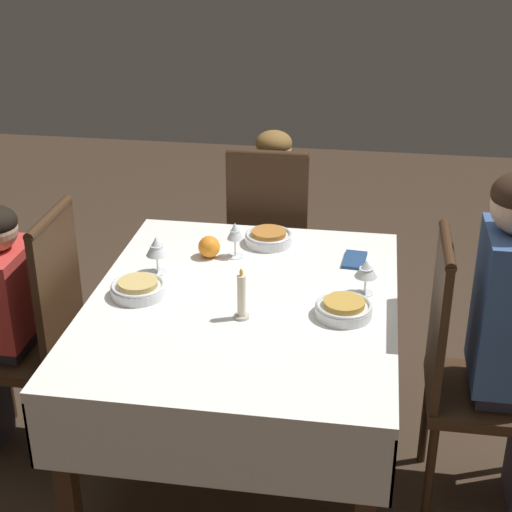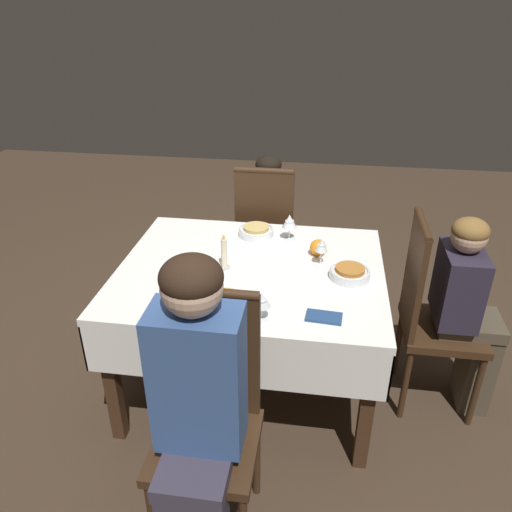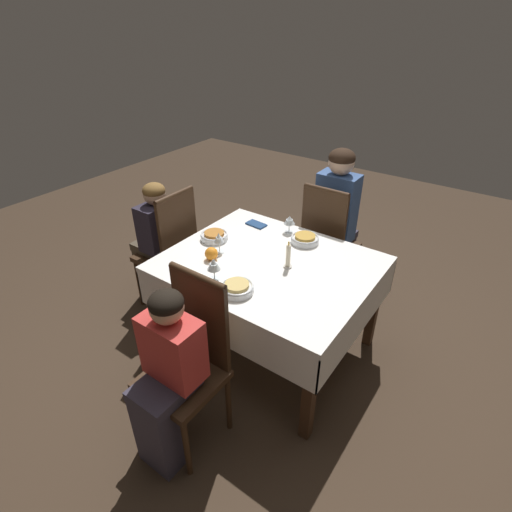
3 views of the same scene
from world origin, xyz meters
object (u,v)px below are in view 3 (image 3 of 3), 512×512
(wine_glass_south, at_px, (289,220))
(orange_fruit, at_px, (211,254))
(bowl_east, at_px, (214,236))
(wine_glass_north, at_px, (214,265))
(person_adult_denim, at_px, (338,215))
(wine_glass_east, at_px, (219,239))
(napkin_red_folded, at_px, (256,224))
(person_child_dark, at_px, (155,238))
(chair_north, at_px, (190,357))
(bowl_north, at_px, (237,288))
(person_child_red, at_px, (166,375))
(chair_south, at_px, (327,240))
(bowl_south, at_px, (305,239))
(chair_east, at_px, (171,248))
(dining_table, at_px, (269,274))
(candle_centerpiece, at_px, (288,257))

(wine_glass_south, xyz_separation_m, orange_fruit, (0.21, 0.60, -0.05))
(bowl_east, bearing_deg, wine_glass_north, 130.63)
(person_adult_denim, distance_m, wine_glass_south, 0.53)
(wine_glass_east, height_order, orange_fruit, wine_glass_east)
(wine_glass_east, bearing_deg, napkin_red_folded, -86.44)
(person_child_dark, height_order, wine_glass_east, person_child_dark)
(person_adult_denim, bearing_deg, person_child_dark, 41.08)
(chair_north, xyz_separation_m, bowl_north, (-0.00, -0.40, 0.21))
(person_adult_denim, bearing_deg, wine_glass_south, 73.72)
(person_child_red, bearing_deg, chair_south, 89.50)
(wine_glass_east, bearing_deg, bowl_south, -131.93)
(wine_glass_north, relative_size, wine_glass_east, 1.02)
(chair_south, distance_m, wine_glass_east, 0.97)
(chair_east, height_order, wine_glass_north, chair_east)
(bowl_east, bearing_deg, person_child_red, 117.41)
(person_adult_denim, relative_size, napkin_red_folded, 8.06)
(person_child_red, relative_size, person_child_dark, 0.99)
(person_child_red, height_order, wine_glass_south, person_child_red)
(wine_glass_north, bearing_deg, person_adult_denim, -98.76)
(dining_table, bearing_deg, napkin_red_folded, -45.51)
(wine_glass_south, bearing_deg, candle_centerpiece, 120.43)
(dining_table, relative_size, person_child_dark, 1.24)
(chair_south, relative_size, person_adult_denim, 0.82)
(person_adult_denim, relative_size, wine_glass_south, 9.71)
(chair_south, bearing_deg, chair_north, 89.44)
(person_adult_denim, bearing_deg, chair_south, 90.00)
(dining_table, height_order, wine_glass_east, wine_glass_east)
(person_child_red, bearing_deg, person_child_dark, 139.65)
(wine_glass_south, bearing_deg, person_child_red, 95.56)
(wine_glass_north, bearing_deg, napkin_red_folded, -73.85)
(person_adult_denim, xyz_separation_m, napkin_red_folded, (0.40, 0.55, 0.03))
(bowl_south, relative_size, orange_fruit, 2.28)
(chair_east, bearing_deg, candle_centerpiece, 92.56)
(bowl_east, distance_m, napkin_red_folded, 0.36)
(person_child_dark, height_order, napkin_red_folded, person_child_dark)
(chair_north, distance_m, orange_fruit, 0.71)
(dining_table, height_order, chair_south, chair_south)
(person_adult_denim, relative_size, candle_centerpiece, 6.83)
(wine_glass_east, bearing_deg, orange_fruit, 100.05)
(wine_glass_north, xyz_separation_m, wine_glass_east, (0.18, -0.26, -0.00))
(person_adult_denim, distance_m, bowl_east, 1.03)
(person_child_red, bearing_deg, dining_table, 91.42)
(person_child_dark, height_order, candle_centerpiece, person_child_dark)
(chair_east, height_order, person_child_dark, person_child_dark)
(chair_south, bearing_deg, bowl_north, 89.39)
(chair_south, height_order, wine_glass_south, chair_south)
(wine_glass_south, distance_m, candle_centerpiece, 0.46)
(person_child_red, height_order, orange_fruit, person_child_red)
(chair_north, xyz_separation_m, chair_east, (0.90, -0.74, 0.00))
(person_child_red, height_order, person_child_dark, person_child_dark)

